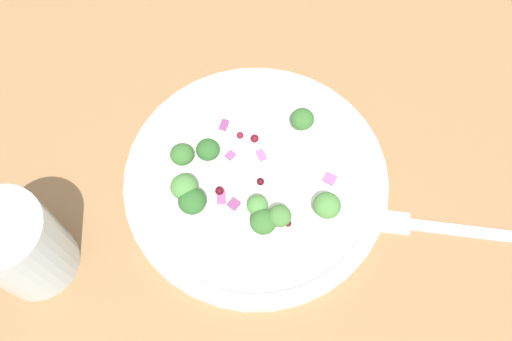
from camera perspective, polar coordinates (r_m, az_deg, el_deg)
name	(u,v)px	position (r cm, az deg, el deg)	size (l,w,h in cm)	color
ground_plane	(281,177)	(59.73, 2.59, -0.69)	(180.00, 180.00, 2.00)	olive
plate	(256,178)	(57.58, 0.00, -0.78)	(27.77, 27.77, 1.70)	white
dressing_pool	(256,176)	(57.18, 0.00, -0.60)	(16.11, 16.11, 0.20)	white
broccoli_floret_0	(184,187)	(55.15, -7.51, -1.72)	(2.76, 2.76, 2.79)	#8EB77A
broccoli_floret_1	(280,216)	(53.36, 2.50, -4.77)	(2.29, 2.29, 2.32)	#9EC684
broccoli_floret_2	(208,150)	(56.96, -5.04, 2.15)	(2.49, 2.49, 2.52)	#ADD18E
broccoli_floret_3	(330,204)	(54.49, 7.68, -3.43)	(2.76, 2.76, 2.79)	#9EC684
broccoli_floret_4	(192,201)	(54.67, -6.67, -3.21)	(2.83, 2.83, 2.87)	#9EC684
broccoli_floret_5	(257,205)	(54.12, 0.15, -3.66)	(2.17, 2.17, 2.20)	#9EC684
broccoli_floret_6	(182,155)	(56.93, -7.73, 1.66)	(2.47, 2.47, 2.50)	#ADD18E
broccoli_floret_7	(263,222)	(53.54, 0.76, -5.38)	(2.64, 2.64, 2.68)	#8EB77A
broccoli_floret_8	(302,119)	(58.33, 4.86, 5.35)	(2.53, 2.53, 2.56)	#8EB77A
cranberry_0	(219,191)	(55.62, -3.84, -2.13)	(0.91, 0.91, 0.91)	#4C0A14
cranberry_1	(288,223)	(54.85, 3.35, -5.51)	(0.72, 0.72, 0.72)	#4C0A14
cranberry_2	(261,183)	(56.00, 0.58, -1.28)	(0.79, 0.79, 0.79)	#4C0A14
cranberry_3	(240,135)	(58.71, -1.68, 3.69)	(0.77, 0.77, 0.77)	maroon
cranberry_4	(251,141)	(58.54, -0.50, 3.10)	(0.91, 0.91, 0.91)	maroon
onion_bit_0	(330,179)	(57.26, 7.72, -0.88)	(1.20, 1.13, 0.42)	#A35B93
onion_bit_1	(261,155)	(58.04, 0.56, 1.60)	(1.28, 0.86, 0.35)	#A35B93
onion_bit_2	(236,206)	(55.43, -2.14, -3.72)	(1.04, 1.02, 0.47)	#843D75
onion_bit_3	(221,197)	(55.63, -3.64, -2.81)	(0.88, 1.37, 0.54)	#934C84
onion_bit_4	(230,155)	(58.06, -2.70, 1.59)	(0.97, 0.83, 0.34)	#934C84
onion_bit_5	(224,125)	(59.67, -3.35, 4.78)	(1.26, 0.83, 0.33)	#843D75
fork	(454,229)	(59.65, 19.97, -5.78)	(13.72, 15.08, 0.50)	silver
water_glass	(20,246)	(54.69, -23.37, -7.27)	(7.83, 7.83, 10.54)	silver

